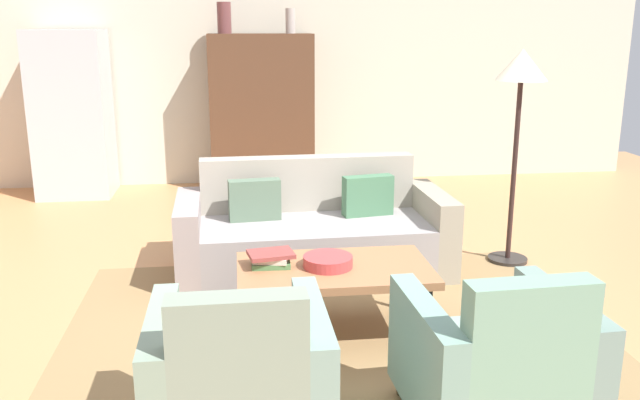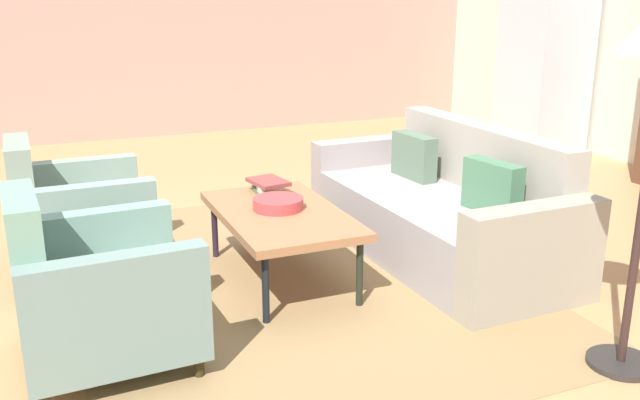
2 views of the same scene
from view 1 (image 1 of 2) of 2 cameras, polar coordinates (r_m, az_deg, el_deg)
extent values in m
plane|color=tan|center=(4.43, -1.25, -10.70)|extent=(11.10, 11.10, 0.00)
cube|color=beige|center=(8.29, -4.44, 11.20)|extent=(9.25, 0.12, 2.80)
cube|color=olive|center=(4.39, 1.10, -10.87)|extent=(3.40, 2.60, 0.01)
cube|color=gray|center=(5.28, -0.53, -3.96)|extent=(1.76, 0.95, 0.42)
cube|color=gray|center=(5.56, -1.06, -0.64)|extent=(1.74, 0.23, 0.86)
cube|color=gray|center=(5.46, 9.49, -2.43)|extent=(0.20, 0.90, 0.62)
cube|color=gray|center=(5.21, -11.06, -3.36)|extent=(0.20, 0.90, 0.62)
cube|color=#44714F|center=(5.35, 4.09, 0.38)|extent=(0.41, 0.19, 0.32)
cube|color=#536A54|center=(5.23, -5.58, 0.01)|extent=(0.41, 0.16, 0.32)
cylinder|color=black|center=(4.49, -6.09, -7.67)|extent=(0.04, 0.04, 0.40)
cylinder|color=black|center=(4.62, 7.26, -7.03)|extent=(0.04, 0.04, 0.40)
cylinder|color=black|center=(3.97, -5.91, -10.73)|extent=(0.04, 0.04, 0.40)
cylinder|color=black|center=(4.13, 9.20, -9.86)|extent=(0.04, 0.04, 0.40)
cube|color=#9C6541|center=(4.18, 1.23, -5.99)|extent=(1.20, 0.70, 0.05)
cylinder|color=#2C2C1F|center=(3.64, -12.43, -16.27)|extent=(0.05, 0.05, 0.10)
cylinder|color=#2C2B11|center=(3.64, -1.27, -15.89)|extent=(0.05, 0.05, 0.10)
cube|color=slate|center=(3.23, -6.84, -16.19)|extent=(0.57, 0.80, 0.30)
cube|color=gray|center=(2.82, -6.86, -15.43)|extent=(0.56, 0.14, 0.78)
cube|color=gray|center=(3.18, -13.25, -14.30)|extent=(0.13, 0.80, 0.56)
cube|color=gray|center=(3.18, -0.59, -13.87)|extent=(0.13, 0.80, 0.56)
cylinder|color=#362D1D|center=(3.70, 6.91, -15.43)|extent=(0.05, 0.05, 0.10)
cylinder|color=#2E2610|center=(3.93, 16.76, -14.06)|extent=(0.05, 0.05, 0.10)
cube|color=gray|center=(3.43, 14.31, -14.53)|extent=(0.60, 0.82, 0.30)
cube|color=gray|center=(3.06, 17.14, -13.44)|extent=(0.57, 0.16, 0.78)
cube|color=gray|center=(3.26, 8.83, -13.31)|extent=(0.16, 0.80, 0.56)
cube|color=slate|center=(3.52, 19.63, -11.83)|extent=(0.16, 0.80, 0.56)
cylinder|color=#B13A3B|center=(4.16, 0.67, -5.24)|extent=(0.31, 0.31, 0.07)
cube|color=#4B7A47|center=(4.19, -4.18, -5.41)|extent=(0.24, 0.18, 0.03)
cube|color=beige|center=(4.18, -4.19, -4.99)|extent=(0.23, 0.19, 0.03)
cube|color=brown|center=(4.17, -4.20, -4.60)|extent=(0.30, 0.24, 0.03)
cube|color=#4F3321|center=(7.98, -4.98, 7.45)|extent=(1.20, 0.50, 1.80)
cube|color=#392C1F|center=(8.23, -7.15, 7.61)|extent=(0.56, 0.01, 1.51)
cube|color=#322B14|center=(8.25, -2.95, 7.72)|extent=(0.56, 0.01, 1.51)
cylinder|color=brown|center=(7.91, -8.15, 15.08)|extent=(0.16, 0.16, 0.35)
cylinder|color=#A99E97|center=(7.94, -2.53, 14.97)|extent=(0.11, 0.11, 0.28)
cube|color=#B7BABF|center=(8.08, -20.31, 6.87)|extent=(0.80, 0.70, 1.85)
cylinder|color=#99999E|center=(8.42, -19.49, 7.85)|extent=(0.02, 0.02, 0.70)
cylinder|color=#282422|center=(5.79, 15.64, -4.86)|extent=(0.32, 0.32, 0.03)
cylinder|color=#2F1E1C|center=(5.60, 16.16, 2.31)|extent=(0.04, 0.04, 1.45)
cone|color=beige|center=(5.49, 16.80, 10.95)|extent=(0.40, 0.40, 0.24)
camera|label=2|loc=(5.07, 53.68, 7.06)|focal=39.45mm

